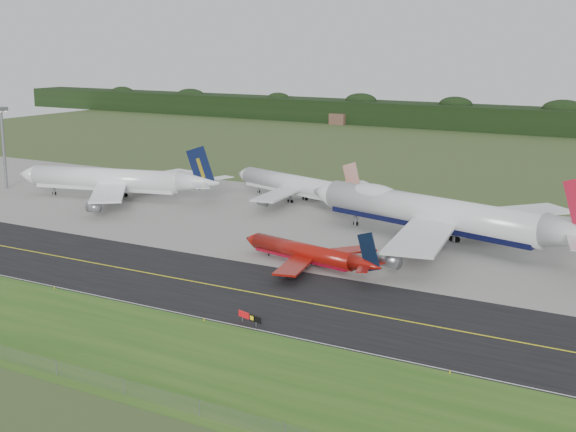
# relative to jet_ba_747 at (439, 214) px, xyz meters

# --- Properties ---
(ground) EXTENTS (600.00, 600.00, 0.00)m
(ground) POSITION_rel_jet_ba_747_xyz_m (-13.87, -46.70, -6.68)
(ground) COLOR #3D5327
(ground) RESTS_ON ground
(grass_verge) EXTENTS (400.00, 30.00, 0.01)m
(grass_verge) POSITION_rel_jet_ba_747_xyz_m (-13.87, -81.70, -6.68)
(grass_verge) COLOR #245619
(grass_verge) RESTS_ON ground
(taxiway) EXTENTS (400.00, 32.00, 0.02)m
(taxiway) POSITION_rel_jet_ba_747_xyz_m (-13.87, -50.70, -6.67)
(taxiway) COLOR black
(taxiway) RESTS_ON ground
(apron) EXTENTS (400.00, 78.00, 0.01)m
(apron) POSITION_rel_jet_ba_747_xyz_m (-13.87, 4.30, -6.67)
(apron) COLOR gray
(apron) RESTS_ON ground
(taxiway_centreline) EXTENTS (400.00, 0.40, 0.00)m
(taxiway_centreline) POSITION_rel_jet_ba_747_xyz_m (-13.87, -50.70, -6.65)
(taxiway_centreline) COLOR yellow
(taxiway_centreline) RESTS_ON taxiway
(taxiway_edge_line) EXTENTS (400.00, 0.25, 0.00)m
(taxiway_edge_line) POSITION_rel_jet_ba_747_xyz_m (-13.87, -66.20, -6.65)
(taxiway_edge_line) COLOR silver
(taxiway_edge_line) RESTS_ON taxiway
(perimeter_fence) EXTENTS (320.00, 0.10, 320.00)m
(perimeter_fence) POSITION_rel_jet_ba_747_xyz_m (-13.87, -94.70, -5.58)
(perimeter_fence) COLOR slate
(perimeter_fence) RESTS_ON ground
(jet_ba_747) EXTENTS (77.05, 62.57, 19.63)m
(jet_ba_747) POSITION_rel_jet_ba_747_xyz_m (0.00, 0.00, 0.00)
(jet_ba_747) COLOR silver
(jet_ba_747) RESTS_ON ground
(jet_red_737) EXTENTS (35.31, 28.34, 9.59)m
(jet_red_737) POSITION_rel_jet_ba_747_xyz_m (-15.87, -30.65, -4.03)
(jet_red_737) COLOR maroon
(jet_red_737) RESTS_ON ground
(jet_navy_gold) EXTENTS (62.49, 53.43, 16.28)m
(jet_navy_gold) POSITION_rel_jet_ba_747_xyz_m (-96.52, 2.33, -1.33)
(jet_navy_gold) COLOR white
(jet_navy_gold) RESTS_ON ground
(jet_star_tail) EXTENTS (50.45, 41.14, 13.58)m
(jet_star_tail) POSITION_rel_jet_ba_747_xyz_m (-50.72, 25.36, -2.15)
(jet_star_tail) COLOR silver
(jet_star_tail) RESTS_ON ground
(floodlight_mast) EXTENTS (3.07, 3.07, 24.76)m
(floodlight_mast) POSITION_rel_jet_ba_747_xyz_m (-137.27, -2.20, 10.37)
(floodlight_mast) COLOR slate
(floodlight_mast) RESTS_ON ground
(taxiway_sign) EXTENTS (5.13, 1.68, 1.76)m
(taxiway_sign) POSITION_rel_jet_ba_747_xyz_m (-8.13, -64.72, -5.44)
(taxiway_sign) COLOR slate
(taxiway_sign) RESTS_ON ground
(edge_marker_left) EXTENTS (0.16, 0.16, 0.50)m
(edge_marker_left) POSITION_rel_jet_ba_747_xyz_m (-49.10, -67.20, -6.43)
(edge_marker_left) COLOR yellow
(edge_marker_left) RESTS_ON ground
(edge_marker_center) EXTENTS (0.16, 0.16, 0.50)m
(edge_marker_center) POSITION_rel_jet_ba_747_xyz_m (-15.27, -67.20, -6.43)
(edge_marker_center) COLOR yellow
(edge_marker_center) RESTS_ON ground
(edge_marker_right) EXTENTS (0.16, 0.16, 0.50)m
(edge_marker_right) POSITION_rel_jet_ba_747_xyz_m (26.07, -67.20, -6.43)
(edge_marker_right) COLOR yellow
(edge_marker_right) RESTS_ON ground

